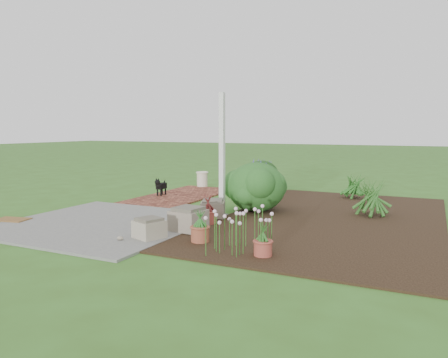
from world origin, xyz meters
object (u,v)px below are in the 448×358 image
at_px(black_dog, 161,186).
at_px(cream_ceramic_urn, 202,179).
at_px(stone_trough_near, 149,229).
at_px(evergreen_shrub, 256,186).

xyz_separation_m(black_dog, cream_ceramic_urn, (0.13, 2.02, -0.04)).
height_order(stone_trough_near, black_dog, black_dog).
bearing_deg(stone_trough_near, evergreen_shrub, 77.75).
xyz_separation_m(stone_trough_near, black_dog, (-2.32, 3.77, 0.12)).
bearing_deg(stone_trough_near, black_dog, 121.64).
height_order(stone_trough_near, evergreen_shrub, evergreen_shrub).
height_order(stone_trough_near, cream_ceramic_urn, cream_ceramic_urn).
height_order(black_dog, cream_ceramic_urn, black_dog).
bearing_deg(black_dog, cream_ceramic_urn, 81.35).
height_order(black_dog, evergreen_shrub, evergreen_shrub).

